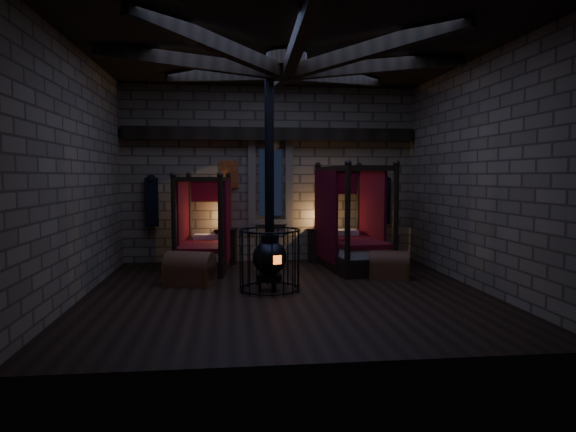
{
  "coord_description": "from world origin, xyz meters",
  "views": [
    {
      "loc": [
        -1.0,
        -8.92,
        2.06
      ],
      "look_at": [
        0.1,
        0.6,
        1.31
      ],
      "focal_mm": 32.0,
      "sensor_mm": 36.0,
      "label": 1
    }
  ],
  "objects": [
    {
      "name": "room",
      "position": [
        -0.0,
        0.09,
        3.74
      ],
      "size": [
        7.02,
        7.02,
        4.29
      ],
      "color": "black",
      "rests_on": "ground"
    },
    {
      "name": "trunk_left",
      "position": [
        -1.75,
        0.82,
        0.29
      ],
      "size": [
        1.01,
        0.81,
        0.65
      ],
      "rotation": [
        0.0,
        0.0,
        -0.33
      ],
      "color": "brown",
      "rests_on": "ground"
    },
    {
      "name": "stove",
      "position": [
        -0.29,
        0.15,
        0.65
      ],
      "size": [
        1.09,
        1.09,
        4.05
      ],
      "rotation": [
        0.0,
        0.0,
        0.39
      ],
      "color": "black",
      "rests_on": "ground"
    },
    {
      "name": "bed_left",
      "position": [
        -1.55,
        2.39,
        0.5
      ],
      "size": [
        1.2,
        2.04,
        2.04
      ],
      "rotation": [
        0.0,
        0.0,
        -0.09
      ],
      "color": "black",
      "rests_on": "ground"
    },
    {
      "name": "bed_right",
      "position": [
        1.71,
        2.18,
        0.56
      ],
      "size": [
        1.39,
        2.29,
        2.27
      ],
      "rotation": [
        0.0,
        0.0,
        0.12
      ],
      "color": "black",
      "rests_on": "ground"
    },
    {
      "name": "trunk_right",
      "position": [
        2.19,
        1.01,
        0.25
      ],
      "size": [
        0.88,
        0.68,
        0.57
      ],
      "rotation": [
        0.0,
        0.0,
        -0.26
      ],
      "color": "brown",
      "rests_on": "ground"
    },
    {
      "name": "nightstand_left",
      "position": [
        -1.07,
        3.15,
        0.42
      ],
      "size": [
        0.56,
        0.54,
        1.0
      ],
      "rotation": [
        0.0,
        0.0,
        -0.11
      ],
      "color": "black",
      "rests_on": "ground"
    },
    {
      "name": "nightstand_right",
      "position": [
        1.11,
        3.14,
        0.42
      ],
      "size": [
        0.6,
        0.58,
        0.89
      ],
      "rotation": [
        0.0,
        0.0,
        -0.22
      ],
      "color": "black",
      "rests_on": "ground"
    }
  ]
}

